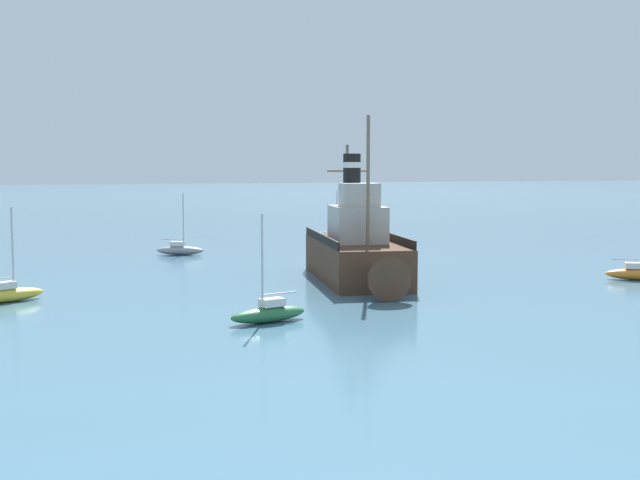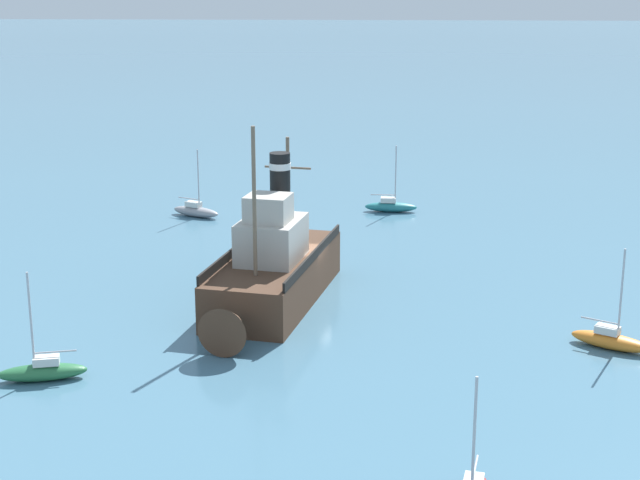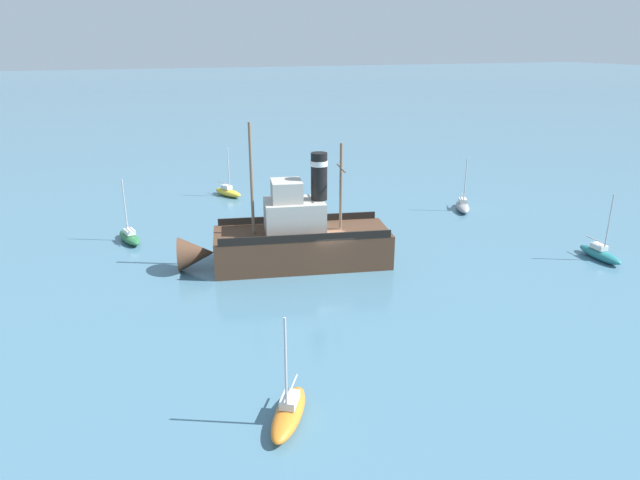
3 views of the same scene
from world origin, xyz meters
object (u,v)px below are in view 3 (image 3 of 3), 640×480
Objects in this scene: sailboat_grey at (463,206)px; sailboat_teal at (600,253)px; sailboat_yellow at (228,192)px; sailboat_green at (129,237)px; old_tugboat at (293,240)px; sailboat_orange at (289,412)px.

sailboat_teal is at bearing -171.39° from sailboat_grey.
sailboat_grey is at bearing -123.27° from sailboat_yellow.
sailboat_yellow is 34.10m from sailboat_teal.
sailboat_teal is at bearing -116.48° from sailboat_green.
sailboat_grey is 22.96m from sailboat_yellow.
sailboat_yellow is (12.60, 19.20, 0.00)m from sailboat_grey.
old_tugboat is at bearing 111.36° from sailboat_grey.
sailboat_orange is 1.00× the size of sailboat_yellow.
sailboat_orange and sailboat_grey have the same top height.
sailboat_yellow and sailboat_teal have the same top height.
sailboat_grey is 1.00× the size of sailboat_yellow.
sailboat_green is 1.00× the size of sailboat_yellow.
sailboat_green and sailboat_grey have the same top height.
sailboat_orange is (-25.38, -4.96, 0.00)m from sailboat_green.
sailboat_yellow is at bearing 1.40° from old_tugboat.
sailboat_orange is 33.96m from sailboat_grey.
sailboat_grey is 1.00× the size of sailboat_teal.
sailboat_yellow is at bearing 56.73° from sailboat_grey.
sailboat_grey is 14.18m from sailboat_teal.
sailboat_orange is at bearing 172.13° from sailboat_yellow.
old_tugboat is 3.02× the size of sailboat_green.
sailboat_orange is (-16.48, 5.52, -1.40)m from old_tugboat.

